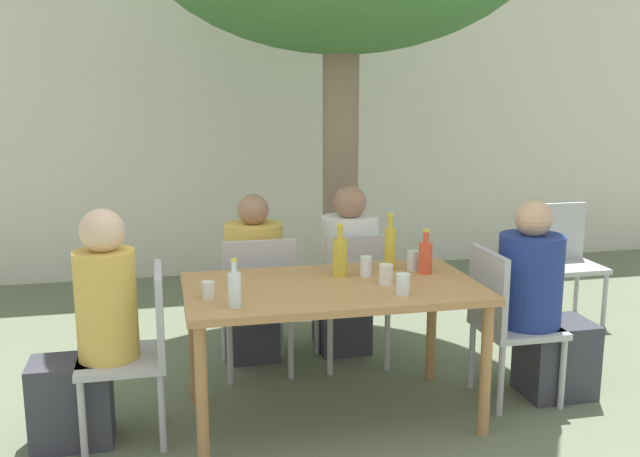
{
  "coord_description": "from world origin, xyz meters",
  "views": [
    {
      "loc": [
        -0.88,
        -3.59,
        1.81
      ],
      "look_at": [
        0.0,
        0.3,
        1.01
      ],
      "focal_mm": 40.0,
      "sensor_mm": 36.0,
      "label": 1
    }
  ],
  "objects": [
    {
      "name": "ground_plane",
      "position": [
        0.0,
        0.0,
        0.0
      ],
      "size": [
        30.0,
        30.0,
        0.0
      ],
      "primitive_type": "plane",
      "color": "#667056"
    },
    {
      "name": "cafe_building_wall",
      "position": [
        0.0,
        3.29,
        1.4
      ],
      "size": [
        10.0,
        0.08,
        2.8
      ],
      "color": "silver",
      "rests_on": "ground_plane"
    },
    {
      "name": "dining_table_front",
      "position": [
        0.0,
        0.0,
        0.68
      ],
      "size": [
        1.58,
        0.88,
        0.76
      ],
      "color": "#B27F4C",
      "rests_on": "ground_plane"
    },
    {
      "name": "patio_chair_0",
      "position": [
        -1.02,
        0.0,
        0.51
      ],
      "size": [
        0.44,
        0.44,
        0.9
      ],
      "rotation": [
        0.0,
        0.0,
        -1.57
      ],
      "color": "#B2B2B7",
      "rests_on": "ground_plane"
    },
    {
      "name": "patio_chair_1",
      "position": [
        1.02,
        0.0,
        0.51
      ],
      "size": [
        0.44,
        0.44,
        0.9
      ],
      "rotation": [
        0.0,
        0.0,
        1.57
      ],
      "color": "#B2B2B7",
      "rests_on": "ground_plane"
    },
    {
      "name": "patio_chair_2",
      "position": [
        -0.32,
        0.67,
        0.51
      ],
      "size": [
        0.44,
        0.44,
        0.9
      ],
      "rotation": [
        0.0,
        0.0,
        3.14
      ],
      "color": "#B2B2B7",
      "rests_on": "ground_plane"
    },
    {
      "name": "patio_chair_3",
      "position": [
        0.32,
        0.67,
        0.51
      ],
      "size": [
        0.44,
        0.44,
        0.9
      ],
      "rotation": [
        0.0,
        0.0,
        3.14
      ],
      "color": "#B2B2B7",
      "rests_on": "ground_plane"
    },
    {
      "name": "patio_chair_4",
      "position": [
        2.2,
        1.3,
        0.51
      ],
      "size": [
        0.44,
        0.44,
        0.9
      ],
      "color": "#B2B2B7",
      "rests_on": "ground_plane"
    },
    {
      "name": "person_seated_0",
      "position": [
        -1.26,
        -0.0,
        0.55
      ],
      "size": [
        0.55,
        0.3,
        1.22
      ],
      "rotation": [
        0.0,
        0.0,
        -1.57
      ],
      "color": "#383842",
      "rests_on": "ground_plane"
    },
    {
      "name": "person_seated_1",
      "position": [
        1.26,
        -0.0,
        0.53
      ],
      "size": [
        0.58,
        0.37,
        1.18
      ],
      "rotation": [
        0.0,
        0.0,
        1.57
      ],
      "color": "#383842",
      "rests_on": "ground_plane"
    },
    {
      "name": "person_seated_2",
      "position": [
        -0.32,
        0.91,
        0.51
      ],
      "size": [
        0.37,
        0.59,
        1.14
      ],
      "rotation": [
        0.0,
        0.0,
        3.14
      ],
      "color": "#383842",
      "rests_on": "ground_plane"
    },
    {
      "name": "person_seated_3",
      "position": [
        0.32,
        0.9,
        0.53
      ],
      "size": [
        0.38,
        0.59,
        1.18
      ],
      "rotation": [
        0.0,
        0.0,
        3.14
      ],
      "color": "#383842",
      "rests_on": "ground_plane"
    },
    {
      "name": "oil_cruet_0",
      "position": [
        0.08,
        0.16,
        0.88
      ],
      "size": [
        0.08,
        0.08,
        0.3
      ],
      "color": "gold",
      "rests_on": "dining_table_front"
    },
    {
      "name": "soda_bottle_1",
      "position": [
        0.57,
        0.11,
        0.86
      ],
      "size": [
        0.08,
        0.08,
        0.25
      ],
      "color": "#DB4C2D",
      "rests_on": "dining_table_front"
    },
    {
      "name": "water_bottle_2",
      "position": [
        -0.55,
        -0.28,
        0.86
      ],
      "size": [
        0.06,
        0.06,
        0.24
      ],
      "color": "silver",
      "rests_on": "dining_table_front"
    },
    {
      "name": "oil_cruet_3",
      "position": [
        0.4,
        0.24,
        0.89
      ],
      "size": [
        0.07,
        0.07,
        0.33
      ],
      "color": "gold",
      "rests_on": "dining_table_front"
    },
    {
      "name": "drinking_glass_0",
      "position": [
        0.23,
        0.13,
        0.82
      ],
      "size": [
        0.07,
        0.07,
        0.11
      ],
      "color": "white",
      "rests_on": "dining_table_front"
    },
    {
      "name": "drinking_glass_1",
      "position": [
        -0.67,
        -0.11,
        0.81
      ],
      "size": [
        0.07,
        0.07,
        0.09
      ],
      "color": "silver",
      "rests_on": "dining_table_front"
    },
    {
      "name": "drinking_glass_2",
      "position": [
        0.28,
        -0.05,
        0.82
      ],
      "size": [
        0.08,
        0.08,
        0.11
      ],
      "color": "silver",
      "rests_on": "dining_table_front"
    },
    {
      "name": "drinking_glass_3",
      "position": [
        0.31,
        -0.26,
        0.82
      ],
      "size": [
        0.07,
        0.07,
        0.11
      ],
      "color": "white",
      "rests_on": "dining_table_front"
    },
    {
      "name": "drinking_glass_4",
      "position": [
        0.53,
        0.2,
        0.82
      ],
      "size": [
        0.07,
        0.07,
        0.11
      ],
      "color": "silver",
      "rests_on": "dining_table_front"
    }
  ]
}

